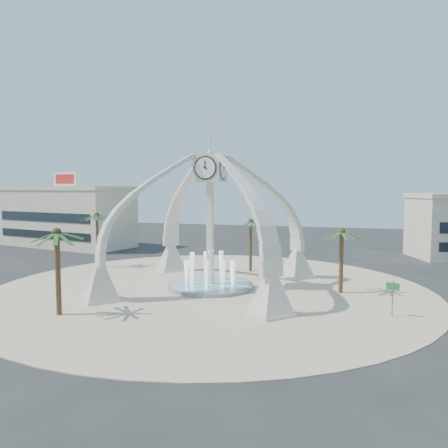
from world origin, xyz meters
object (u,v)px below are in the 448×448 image
(clock_tower, at_px, (210,218))
(palm_east, at_px, (342,233))
(fountain, at_px, (210,285))
(palm_west, at_px, (97,216))
(palm_north, at_px, (251,222))
(palm_south, at_px, (57,233))
(street_sign, at_px, (393,291))

(clock_tower, distance_m, palm_east, 11.79)
(fountain, xyz_separation_m, palm_west, (-16.18, 6.43, 5.80))
(clock_tower, relative_size, palm_east, 2.90)
(palm_north, xyz_separation_m, palm_south, (-9.35, -20.52, 0.45))
(clock_tower, xyz_separation_m, street_sign, (15.45, -4.92, -4.57))
(palm_north, xyz_separation_m, street_sign, (13.79, -13.93, -3.63))
(clock_tower, distance_m, palm_west, 17.41)
(palm_east, bearing_deg, fountain, -172.69)
(palm_east, height_order, street_sign, palm_east)
(palm_east, xyz_separation_m, palm_north, (-9.98, 7.52, 0.17))
(clock_tower, bearing_deg, palm_south, -123.75)
(palm_east, distance_m, palm_south, 23.31)
(clock_tower, bearing_deg, palm_east, 7.31)
(palm_west, relative_size, palm_south, 1.00)
(palm_north, bearing_deg, palm_east, -36.98)
(palm_north, relative_size, street_sign, 2.35)
(palm_north, bearing_deg, street_sign, -45.28)
(fountain, bearing_deg, palm_west, 158.33)
(clock_tower, relative_size, palm_west, 2.61)
(clock_tower, height_order, street_sign, clock_tower)
(palm_north, height_order, palm_south, palm_south)
(clock_tower, xyz_separation_m, fountain, (0.00, 0.00, -6.20))
(palm_west, height_order, street_sign, palm_west)
(palm_east, distance_m, palm_west, 28.26)
(palm_south, bearing_deg, fountain, 56.25)
(palm_east, relative_size, palm_west, 0.90)
(palm_west, bearing_deg, street_sign, -19.73)
(palm_west, xyz_separation_m, street_sign, (31.63, -11.34, -4.17))
(street_sign, bearing_deg, palm_north, 148.73)
(palm_south, bearing_deg, palm_east, 33.92)
(fountain, bearing_deg, palm_east, 7.31)
(palm_south, bearing_deg, palm_north, 65.50)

